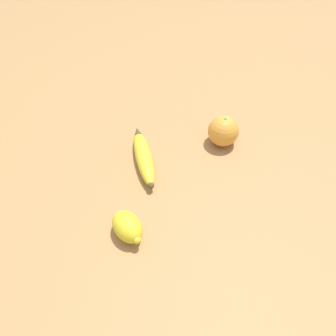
% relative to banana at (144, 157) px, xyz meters
% --- Properties ---
extents(ground_plane, '(3.00, 3.00, 0.00)m').
position_rel_banana_xyz_m(ground_plane, '(0.06, 0.07, -0.02)').
color(ground_plane, '#A87A47').
extents(banana, '(0.08, 0.19, 0.04)m').
position_rel_banana_xyz_m(banana, '(0.00, 0.00, 0.00)').
color(banana, yellow).
rests_on(banana, ground_plane).
extents(orange, '(0.07, 0.07, 0.07)m').
position_rel_banana_xyz_m(orange, '(0.20, -0.03, 0.02)').
color(orange, orange).
rests_on(orange, ground_plane).
extents(lemon, '(0.06, 0.08, 0.05)m').
position_rel_banana_xyz_m(lemon, '(-0.11, -0.16, 0.01)').
color(lemon, yellow).
rests_on(lemon, ground_plane).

